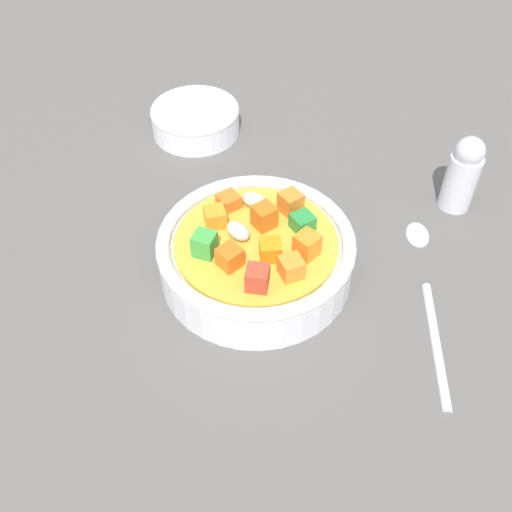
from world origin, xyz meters
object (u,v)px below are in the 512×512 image
spoon (428,289)px  side_bowl_small (196,119)px  soup_bowl_main (256,253)px  pepper_shaker (463,174)px

spoon → side_bowl_small: (-15.42, -28.70, 1.29)cm
soup_bowl_main → spoon: bearing=100.8°
side_bowl_small → pepper_shaker: 29.66cm
soup_bowl_main → side_bowl_small: 22.91cm
soup_bowl_main → pepper_shaker: (-15.34, 15.62, 1.40)cm
side_bowl_small → pepper_shaker: size_ratio=1.25×
spoon → side_bowl_small: bearing=46.0°
soup_bowl_main → pepper_shaker: size_ratio=2.14×
soup_bowl_main → spoon: (-2.84, 14.89, -2.17)cm
soup_bowl_main → spoon: size_ratio=0.85×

